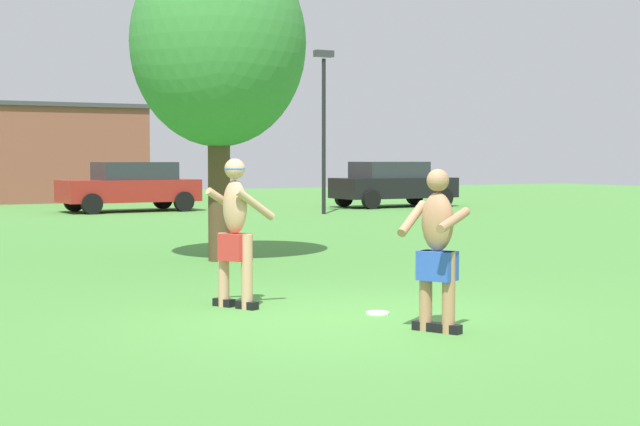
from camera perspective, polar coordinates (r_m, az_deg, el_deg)
ground_plane at (r=10.34m, az=1.47°, el=-6.31°), size 80.00×80.00×0.00m
player_with_cap at (r=11.06m, az=-5.03°, el=-0.74°), size 0.74×0.64×1.73m
player_in_blue at (r=9.56m, az=6.94°, el=-2.02°), size 0.72×0.75×1.61m
frisbee at (r=10.69m, az=3.42°, el=-5.92°), size 0.26×0.26×0.03m
car_red_near_post at (r=31.37m, az=-11.15°, el=1.59°), size 4.38×2.18×1.58m
car_black_mid_lot at (r=33.74m, az=4.32°, el=1.76°), size 4.32×2.06×1.58m
lamp_post at (r=29.39m, az=0.22°, el=5.99°), size 0.60×0.24×4.96m
outbuilding_behind_lot at (r=40.04m, az=-17.38°, el=3.41°), size 9.24×5.92×3.80m
tree_right_field at (r=16.20m, az=-6.04°, el=9.90°), size 2.90×2.90×5.33m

